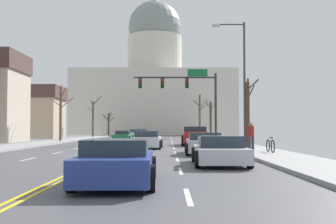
# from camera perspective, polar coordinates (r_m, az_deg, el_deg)

# --- Properties ---
(ground) EXTENTS (20.00, 180.00, 0.20)m
(ground) POSITION_cam_1_polar(r_m,az_deg,el_deg) (22.78, -7.94, -5.86)
(ground) COLOR #4A4A4F
(signal_gantry) EXTENTS (7.91, 0.41, 6.93)m
(signal_gantry) POSITION_cam_1_polar(r_m,az_deg,el_deg) (38.93, 2.40, 3.18)
(signal_gantry) COLOR #28282D
(signal_gantry) RESTS_ON ground
(street_lamp_right) EXTENTS (2.25, 0.24, 8.45)m
(street_lamp_right) POSITION_cam_1_polar(r_m,az_deg,el_deg) (27.95, 9.90, 5.26)
(street_lamp_right) COLOR #333338
(street_lamp_right) RESTS_ON ground
(capitol_building) EXTENTS (35.27, 18.80, 33.00)m
(capitol_building) POSITION_cam_1_polar(r_m,az_deg,el_deg) (93.67, -2.03, 3.41)
(capitol_building) COLOR beige
(capitol_building) RESTS_ON ground
(pickup_truck_near_00) EXTENTS (2.51, 5.71, 1.59)m
(pickup_truck_near_00) POSITION_cam_1_polar(r_m,az_deg,el_deg) (35.14, 3.66, -3.46)
(pickup_truck_near_00) COLOR maroon
(pickup_truck_near_00) RESTS_ON ground
(sedan_near_01) EXTENTS (2.14, 4.45, 1.25)m
(sedan_near_01) POSITION_cam_1_polar(r_m,az_deg,el_deg) (29.30, -3.04, -3.93)
(sedan_near_01) COLOR silver
(sedan_near_01) RESTS_ON ground
(sedan_near_02) EXTENTS (2.18, 4.60, 1.21)m
(sedan_near_02) POSITION_cam_1_polar(r_m,az_deg,el_deg) (23.00, 4.90, -4.46)
(sedan_near_02) COLOR #9EA3A8
(sedan_near_02) RESTS_ON ground
(sedan_near_03) EXTENTS (2.16, 4.35, 1.16)m
(sedan_near_03) POSITION_cam_1_polar(r_m,az_deg,el_deg) (16.41, 7.09, -5.44)
(sedan_near_03) COLOR silver
(sedan_near_03) RESTS_ON ground
(sedan_near_04) EXTENTS (2.10, 4.40, 1.18)m
(sedan_near_04) POSITION_cam_1_polar(r_m,az_deg,el_deg) (10.84, -7.27, -7.02)
(sedan_near_04) COLOR navy
(sedan_near_04) RESTS_ON ground
(sedan_oncoming_00) EXTENTS (2.08, 4.42, 1.16)m
(sedan_oncoming_00) POSITION_cam_1_polar(r_m,az_deg,el_deg) (46.55, -6.44, -3.35)
(sedan_oncoming_00) COLOR #1E7247
(sedan_oncoming_00) RESTS_ON ground
(sedan_oncoming_01) EXTENTS (2.22, 4.57, 1.26)m
(sedan_oncoming_01) POSITION_cam_1_polar(r_m,az_deg,el_deg) (60.29, -4.68, -3.07)
(sedan_oncoming_01) COLOR silver
(sedan_oncoming_01) RESTS_ON ground
(sedan_oncoming_02) EXTENTS (1.98, 4.24, 1.20)m
(sedan_oncoming_02) POSITION_cam_1_polar(r_m,az_deg,el_deg) (68.78, -4.13, -2.98)
(sedan_oncoming_02) COLOR #9EA3A8
(sedan_oncoming_02) RESTS_ON ground
(sedan_oncoming_03) EXTENTS (2.08, 4.40, 1.26)m
(sedan_oncoming_03) POSITION_cam_1_polar(r_m,az_deg,el_deg) (80.22, -3.74, -2.86)
(sedan_oncoming_03) COLOR #9EA3A8
(sedan_oncoming_03) RESTS_ON ground
(flank_building_00) EXTENTS (13.47, 6.89, 7.25)m
(flank_building_00) POSITION_cam_1_polar(r_m,az_deg,el_deg) (60.96, -20.86, -0.02)
(flank_building_00) COLOR tan
(flank_building_00) RESTS_ON ground
(bare_tree_00) EXTENTS (2.66, 2.92, 6.62)m
(bare_tree_00) POSITION_cam_1_polar(r_m,az_deg,el_deg) (63.40, 4.29, -0.30)
(bare_tree_00) COLOR brown
(bare_tree_00) RESTS_ON ground
(bare_tree_01) EXTENTS (1.94, 2.48, 4.32)m
(bare_tree_01) POSITION_cam_1_polar(r_m,az_deg,el_deg) (76.68, -8.44, -1.52)
(bare_tree_01) COLOR #423328
(bare_tree_01) RESTS_ON ground
(bare_tree_02) EXTENTS (1.60, 1.77, 5.25)m
(bare_tree_02) POSITION_cam_1_polar(r_m,az_deg,el_deg) (54.72, 5.80, -0.98)
(bare_tree_02) COLOR #4C3D2D
(bare_tree_02) RESTS_ON ground
(bare_tree_03) EXTENTS (2.81, 1.52, 6.10)m
(bare_tree_03) POSITION_cam_1_polar(r_m,az_deg,el_deg) (44.98, -14.87, 0.07)
(bare_tree_03) COLOR brown
(bare_tree_03) RESTS_ON ground
(bare_tree_04) EXTENTS (0.87, 1.79, 4.45)m
(bare_tree_04) POSITION_cam_1_polar(r_m,az_deg,el_deg) (25.58, 10.81, -0.19)
(bare_tree_04) COLOR #423328
(bare_tree_04) RESTS_ON ground
(bare_tree_05) EXTENTS (2.27, 1.16, 6.33)m
(bare_tree_05) POSITION_cam_1_polar(r_m,az_deg,el_deg) (63.64, -10.54, -0.76)
(bare_tree_05) COLOR #4C3D2D
(bare_tree_05) RESTS_ON ground
(pedestrian_00) EXTENTS (0.35, 0.34, 1.66)m
(pedestrian_00) POSITION_cam_1_polar(r_m,az_deg,el_deg) (22.97, 11.33, -3.21)
(pedestrian_00) COLOR #33333D
(pedestrian_00) RESTS_ON ground
(bicycle_parked) EXTENTS (0.12, 1.77, 0.85)m
(bicycle_parked) POSITION_cam_1_polar(r_m,az_deg,el_deg) (23.46, 13.92, -4.57)
(bicycle_parked) COLOR black
(bicycle_parked) RESTS_ON ground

